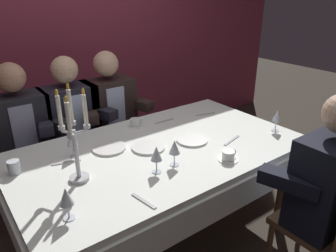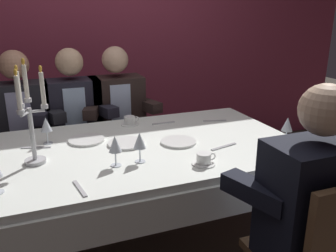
% 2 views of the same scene
% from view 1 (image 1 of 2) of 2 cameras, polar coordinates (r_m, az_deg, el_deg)
% --- Properties ---
extents(ground_plane, '(12.00, 12.00, 0.00)m').
position_cam_1_polar(ground_plane, '(2.56, -1.25, -18.76)').
color(ground_plane, '#383128').
extents(back_wall, '(6.00, 0.12, 2.70)m').
position_cam_1_polar(back_wall, '(3.41, -18.57, 16.06)').
color(back_wall, '#8A3047').
rests_on(back_wall, ground_plane).
extents(dining_table, '(1.94, 1.14, 0.74)m').
position_cam_1_polar(dining_table, '(2.19, -1.39, -6.60)').
color(dining_table, white).
rests_on(dining_table, ground_plane).
extents(candelabra, '(0.15, 0.17, 0.55)m').
position_cam_1_polar(candelabra, '(1.75, -16.26, -2.43)').
color(candelabra, silver).
rests_on(candelabra, dining_table).
extents(dinner_plate_0, '(0.22, 0.22, 0.01)m').
position_cam_1_polar(dinner_plate_0, '(2.23, 4.29, -2.46)').
color(dinner_plate_0, white).
rests_on(dinner_plate_0, dining_table).
extents(dinner_plate_1, '(0.22, 0.22, 0.01)m').
position_cam_1_polar(dinner_plate_1, '(2.15, -10.40, -3.85)').
color(dinner_plate_1, white).
rests_on(dinner_plate_1, dining_table).
extents(dinner_plate_2, '(0.22, 0.22, 0.01)m').
position_cam_1_polar(dinner_plate_2, '(2.13, -3.49, -3.76)').
color(dinner_plate_2, white).
rests_on(dinner_plate_2, dining_table).
extents(wine_glass_0, '(0.07, 0.07, 0.16)m').
position_cam_1_polar(wine_glass_0, '(1.53, -17.62, -12.00)').
color(wine_glass_0, silver).
rests_on(wine_glass_0, dining_table).
extents(wine_glass_1, '(0.07, 0.07, 0.16)m').
position_cam_1_polar(wine_glass_1, '(1.81, -2.08, -5.05)').
color(wine_glass_1, silver).
rests_on(wine_glass_1, dining_table).
extents(wine_glass_2, '(0.07, 0.07, 0.16)m').
position_cam_1_polar(wine_glass_2, '(2.06, -16.71, -2.31)').
color(wine_glass_2, silver).
rests_on(wine_glass_2, dining_table).
extents(wine_glass_3, '(0.07, 0.07, 0.16)m').
position_cam_1_polar(wine_glass_3, '(1.88, 1.16, -3.84)').
color(wine_glass_3, silver).
rests_on(wine_glass_3, dining_table).
extents(wine_glass_4, '(0.07, 0.07, 0.16)m').
position_cam_1_polar(wine_glass_4, '(2.46, 18.78, 1.62)').
color(wine_glass_4, silver).
rests_on(wine_glass_4, dining_table).
extents(water_tumbler_0, '(0.07, 0.07, 0.08)m').
position_cam_1_polar(water_tumbler_0, '(2.03, -25.67, -6.59)').
color(water_tumbler_0, silver).
rests_on(water_tumbler_0, dining_table).
extents(coffee_cup_0, '(0.13, 0.12, 0.06)m').
position_cam_1_polar(coffee_cup_0, '(2.46, -5.83, 0.55)').
color(coffee_cup_0, white).
rests_on(coffee_cup_0, dining_table).
extents(coffee_cup_1, '(0.13, 0.12, 0.06)m').
position_cam_1_polar(coffee_cup_1, '(2.01, 10.66, -5.27)').
color(coffee_cup_1, white).
rests_on(coffee_cup_1, dining_table).
extents(fork_0, '(0.17, 0.07, 0.01)m').
position_cam_1_polar(fork_0, '(2.05, -17.62, -6.18)').
color(fork_0, '#B7B7BC').
rests_on(fork_0, dining_table).
extents(fork_1, '(0.17, 0.06, 0.01)m').
position_cam_1_polar(fork_1, '(2.70, 6.68, 2.08)').
color(fork_1, '#B7B7BC').
rests_on(fork_1, dining_table).
extents(fork_2, '(0.17, 0.02, 0.01)m').
position_cam_1_polar(fork_2, '(2.54, -0.66, 0.86)').
color(fork_2, '#B7B7BC').
rests_on(fork_2, dining_table).
extents(fork_3, '(0.05, 0.17, 0.01)m').
position_cam_1_polar(fork_3, '(1.64, -4.34, -13.12)').
color(fork_3, '#B7B7BC').
rests_on(fork_3, dining_table).
extents(knife_4, '(0.19, 0.06, 0.01)m').
position_cam_1_polar(knife_4, '(2.27, 11.23, -2.50)').
color(knife_4, '#B7B7BC').
rests_on(knife_4, dining_table).
extents(seated_diner_0, '(0.63, 0.48, 1.24)m').
position_cam_1_polar(seated_diner_0, '(2.66, -24.74, -0.48)').
color(seated_diner_0, brown).
rests_on(seated_diner_0, ground_plane).
extents(seated_diner_1, '(0.63, 0.48, 1.24)m').
position_cam_1_polar(seated_diner_1, '(2.75, -16.96, 1.44)').
color(seated_diner_1, brown).
rests_on(seated_diner_1, ground_plane).
extents(seated_diner_2, '(0.63, 0.48, 1.24)m').
position_cam_1_polar(seated_diner_2, '(2.88, -10.43, 3.04)').
color(seated_diner_2, brown).
rests_on(seated_diner_2, ground_plane).
extents(seated_diner_3, '(0.63, 0.48, 1.24)m').
position_cam_1_polar(seated_diner_3, '(1.99, 26.71, -8.91)').
color(seated_diner_3, brown).
rests_on(seated_diner_3, ground_plane).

